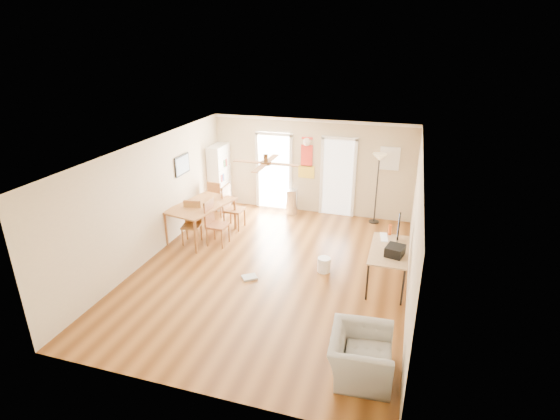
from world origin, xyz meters
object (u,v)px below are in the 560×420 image
(bookshelf, at_px, (219,177))
(trash_can, at_px, (292,202))
(dining_chair_near, at_px, (191,224))
(torchiere_lamp, at_px, (377,189))
(dining_table, at_px, (202,221))
(armchair, at_px, (361,355))
(dining_chair_right_a, at_px, (234,207))
(printer, at_px, (395,251))
(dining_chair_far, at_px, (218,198))
(computer_desk, at_px, (387,267))
(dining_chair_right_b, at_px, (218,223))
(wastebasket_a, at_px, (324,265))

(bookshelf, distance_m, trash_can, 2.18)
(dining_chair_near, xyz_separation_m, torchiere_lamp, (4.03, 2.52, 0.43))
(dining_table, relative_size, armchair, 1.66)
(dining_chair_right_a, relative_size, printer, 3.05)
(dining_chair_far, relative_size, printer, 2.70)
(computer_desk, xyz_separation_m, printer, (0.11, -0.22, 0.48))
(torchiere_lamp, height_order, printer, torchiere_lamp)
(printer, bearing_deg, dining_table, 179.60)
(dining_chair_right_b, distance_m, torchiere_lamp, 4.18)
(dining_table, bearing_deg, torchiere_lamp, 28.10)
(dining_chair_far, xyz_separation_m, wastebasket_a, (3.41, -2.21, -0.33))
(wastebasket_a, height_order, armchair, armchair)
(bookshelf, height_order, trash_can, bookshelf)
(torchiere_lamp, bearing_deg, trash_can, -178.30)
(torchiere_lamp, xyz_separation_m, printer, (0.64, -3.27, -0.07))
(bookshelf, xyz_separation_m, dining_chair_right_b, (0.95, -2.25, -0.37))
(dining_chair_near, bearing_deg, armchair, -47.50)
(dining_table, distance_m, dining_chair_far, 1.41)
(dining_chair_right_b, relative_size, trash_can, 1.53)
(dining_table, relative_size, dining_chair_right_a, 1.51)
(bookshelf, bearing_deg, dining_chair_right_b, -78.88)
(bookshelf, xyz_separation_m, torchiere_lamp, (4.36, 0.14, 0.03))
(dining_chair_right_a, height_order, dining_chair_near, dining_chair_right_a)
(trash_can, distance_m, armchair, 6.20)
(dining_chair_far, relative_size, torchiere_lamp, 0.53)
(dining_chair_right_a, bearing_deg, bookshelf, 39.04)
(dining_chair_right_a, bearing_deg, wastebasket_a, -118.33)
(dining_chair_right_b, distance_m, printer, 4.16)
(trash_can, bearing_deg, bookshelf, -178.03)
(printer, height_order, wastebasket_a, printer)
(dining_chair_right_b, height_order, printer, dining_chair_right_b)
(dining_chair_far, distance_m, printer, 5.45)
(bookshelf, distance_m, wastebasket_a, 4.62)
(dining_chair_right_b, distance_m, wastebasket_a, 2.74)
(bookshelf, relative_size, torchiere_lamp, 0.97)
(dining_chair_right_b, distance_m, computer_desk, 4.00)
(dining_chair_right_b, bearing_deg, armchair, -129.89)
(bookshelf, height_order, printer, bookshelf)
(dining_chair_right_a, xyz_separation_m, dining_chair_far, (-0.75, 0.67, -0.06))
(dining_table, xyz_separation_m, dining_chair_right_a, (0.55, 0.73, 0.13))
(dining_chair_near, height_order, armchair, dining_chair_near)
(dining_chair_near, relative_size, trash_can, 1.42)
(torchiere_lamp, bearing_deg, wastebasket_a, -104.42)
(dining_chair_far, relative_size, trash_can, 1.39)
(armchair, bearing_deg, torchiere_lamp, -0.34)
(dining_chair_near, height_order, computer_desk, dining_chair_near)
(dining_chair_far, height_order, trash_can, dining_chair_far)
(dining_table, xyz_separation_m, printer, (4.60, -1.16, 0.44))
(dining_chair_right_b, xyz_separation_m, computer_desk, (3.94, -0.66, -0.16))
(trash_can, height_order, computer_desk, computer_desk)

